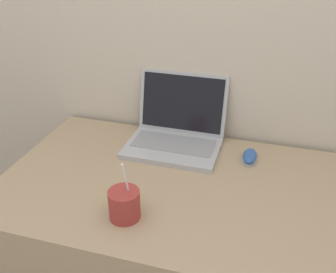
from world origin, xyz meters
The scene contains 4 objects.
desk centered at (0.00, 0.37, 0.36)m, with size 1.16×0.74×0.71m.
laptop centered at (-0.05, 0.64, 0.77)m, with size 0.36×0.31×0.26m.
drink_cup centered at (-0.08, 0.16, 0.76)m, with size 0.10×0.10×0.21m.
computer_mouse centered at (0.25, 0.60, 0.73)m, with size 0.06×0.11×0.03m.
Camera 1 is at (0.32, -0.69, 1.50)m, focal length 42.00 mm.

